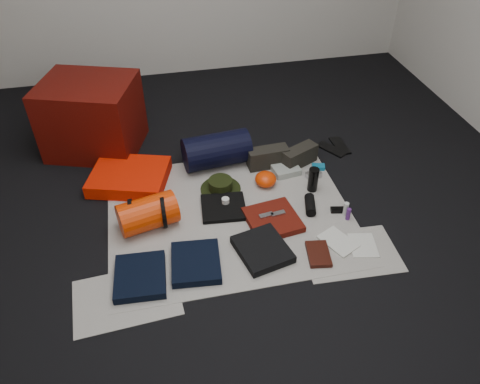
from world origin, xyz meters
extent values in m
cube|color=black|center=(0.00, 0.00, -0.01)|extent=(4.50, 4.50, 0.02)
cube|color=beige|center=(0.00, 0.00, 0.00)|extent=(1.60, 1.30, 0.01)
cube|color=beige|center=(-0.70, -0.55, 0.00)|extent=(0.61, 0.44, 0.00)
cube|color=beige|center=(0.65, -0.50, 0.00)|extent=(0.60, 0.43, 0.00)
cube|color=#550B06|center=(-0.87, 1.02, 0.28)|extent=(0.82, 0.75, 0.56)
cube|color=red|center=(-0.64, 0.49, 0.05)|extent=(0.63, 0.57, 0.10)
cylinder|color=red|center=(-0.53, 0.00, 0.11)|extent=(0.41, 0.30, 0.22)
cylinder|color=black|center=(-0.63, 0.00, 0.11)|extent=(0.02, 0.22, 0.22)
cylinder|color=black|center=(-0.43, 0.00, 0.11)|extent=(0.03, 0.22, 0.22)
cylinder|color=black|center=(0.01, 0.58, 0.13)|extent=(0.52, 0.31, 0.26)
cylinder|color=black|center=(-0.01, 0.27, 0.01)|extent=(0.34, 0.34, 0.01)
cylinder|color=black|center=(-0.01, 0.27, 0.05)|extent=(0.17, 0.17, 0.08)
cube|color=black|center=(0.39, 0.48, 0.08)|extent=(0.31, 0.13, 0.15)
cube|color=black|center=(0.62, 0.45, 0.08)|extent=(0.31, 0.22, 0.14)
cube|color=black|center=(0.94, 0.58, 0.01)|extent=(0.21, 0.26, 0.01)
cube|color=black|center=(1.03, 0.61, 0.01)|extent=(0.10, 0.25, 0.01)
cube|color=black|center=(-0.61, -0.44, 0.03)|extent=(0.31, 0.35, 0.05)
cube|color=black|center=(-0.29, -0.40, 0.03)|extent=(0.31, 0.35, 0.05)
cube|color=black|center=(0.12, -0.38, 0.03)|extent=(0.36, 0.39, 0.05)
cube|color=black|center=(-0.03, 0.06, 0.02)|extent=(0.32, 0.30, 0.03)
cube|color=#551109|center=(0.26, -0.14, 0.03)|extent=(0.37, 0.37, 0.04)
ellipsoid|color=red|center=(0.31, 0.25, 0.06)|extent=(0.18, 0.18, 0.10)
cube|color=gray|center=(0.50, 0.36, 0.03)|extent=(0.21, 0.17, 0.05)
cylinder|color=black|center=(0.62, 0.13, 0.10)|extent=(0.09, 0.09, 0.18)
cylinder|color=black|center=(0.54, -0.06, 0.04)|extent=(0.11, 0.19, 0.07)
cube|color=#A9A8AD|center=(0.68, 0.26, 0.03)|extent=(0.12, 0.09, 0.04)
cube|color=#0D6186|center=(0.75, 0.36, 0.02)|extent=(0.11, 0.08, 0.03)
cylinder|color=#4D216B|center=(0.75, -0.21, 0.05)|extent=(0.03, 0.03, 0.09)
cylinder|color=#B4B9B4|center=(0.75, -0.17, 0.06)|extent=(0.04, 0.04, 0.10)
cube|color=black|center=(0.45, -0.48, 0.02)|extent=(0.16, 0.22, 0.03)
cube|color=beige|center=(0.61, -0.40, 0.01)|extent=(0.24, 0.27, 0.01)
cube|color=beige|center=(0.75, -0.46, 0.01)|extent=(0.20, 0.23, 0.01)
cube|color=black|center=(0.72, -0.13, 0.02)|extent=(0.12, 0.06, 0.03)
cube|color=#A9A8AD|center=(-0.63, -0.54, 0.01)|extent=(0.08, 0.08, 0.01)
cylinder|color=silver|center=(-0.01, 0.09, 0.05)|extent=(0.05, 0.05, 0.04)
cube|color=#A9A8AD|center=(0.22, -0.12, 0.06)|extent=(0.10, 0.05, 0.01)
cube|color=#A9A8AD|center=(0.30, -0.12, 0.06)|extent=(0.10, 0.05, 0.01)
camera|label=1|loc=(-0.43, -2.28, 2.12)|focal=35.00mm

